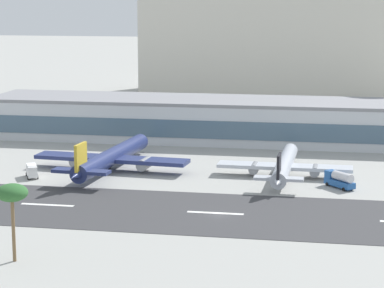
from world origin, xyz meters
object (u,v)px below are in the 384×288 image
at_px(palm_tree_1, 12,194).
at_px(service_fuel_truck_0, 340,180).
at_px(terminal_building, 220,120).
at_px(airliner_black_tail_gate_1, 284,166).
at_px(airliner_gold_tail_gate_0, 110,158).
at_px(service_box_truck_1, 32,171).
at_px(distant_hotel_block, 276,47).

bearing_deg(palm_tree_1, service_fuel_truck_0, 49.12).
bearing_deg(terminal_building, service_fuel_truck_0, -57.44).
height_order(airliner_black_tail_gate_1, service_fuel_truck_0, airliner_black_tail_gate_1).
bearing_deg(airliner_gold_tail_gate_0, airliner_black_tail_gate_1, -84.04).
relative_size(terminal_building, palm_tree_1, 10.77).
xyz_separation_m(service_box_truck_1, palm_tree_1, (20.88, -61.15, 10.10)).
height_order(service_fuel_truck_0, service_box_truck_1, service_fuel_truck_0).
relative_size(distant_hotel_block, service_box_truck_1, 18.91).
bearing_deg(airliner_gold_tail_gate_0, service_fuel_truck_0, -92.60).
bearing_deg(airliner_gold_tail_gate_0, palm_tree_1, -171.86).
bearing_deg(airliner_black_tail_gate_1, airliner_gold_tail_gate_0, 91.73).
height_order(terminal_building, airliner_black_tail_gate_1, terminal_building).
distance_m(distant_hotel_block, airliner_black_tail_gate_1, 175.88).
relative_size(terminal_building, service_box_truck_1, 22.91).
xyz_separation_m(terminal_building, service_fuel_truck_0, (37.06, -58.04, -4.49)).
bearing_deg(palm_tree_1, terminal_building, 81.51).
bearing_deg(service_box_truck_1, airliner_gold_tail_gate_0, 94.98).
height_order(airliner_gold_tail_gate_0, palm_tree_1, palm_tree_1).
xyz_separation_m(airliner_black_tail_gate_1, palm_tree_1, (-41.58, -72.50, 8.98)).
relative_size(terminal_building, service_fuel_truck_0, 18.14).
height_order(distant_hotel_block, service_box_truck_1, distant_hotel_block).
bearing_deg(terminal_building, distant_hotel_block, 86.45).
distance_m(airliner_gold_tail_gate_0, service_fuel_truck_0, 59.46).
distance_m(distant_hotel_block, palm_tree_1, 248.23).
bearing_deg(service_box_truck_1, distant_hotel_block, 138.79).
relative_size(service_fuel_truck_0, palm_tree_1, 0.59).
height_order(terminal_building, service_box_truck_1, terminal_building).
distance_m(terminal_building, palm_tree_1, 123.34).
distance_m(terminal_building, airliner_gold_tail_gate_0, 54.58).
relative_size(distant_hotel_block, airliner_gold_tail_gate_0, 2.38).
distance_m(airliner_gold_tail_gate_0, airliner_black_tail_gate_1, 45.23).
xyz_separation_m(airliner_black_tail_gate_1, service_box_truck_1, (-62.46, -11.35, -1.12)).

